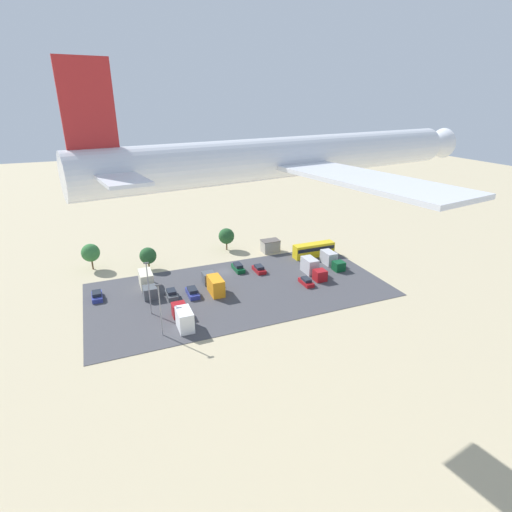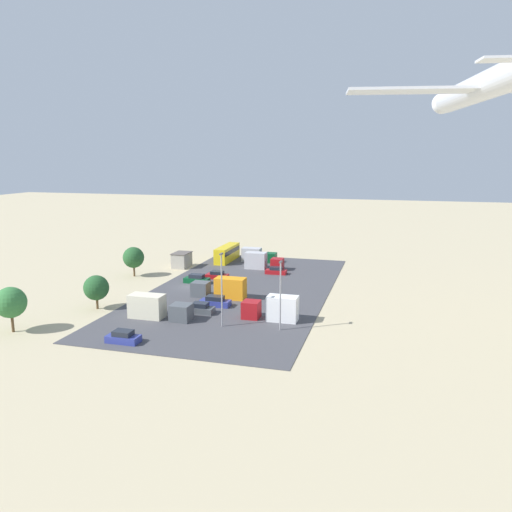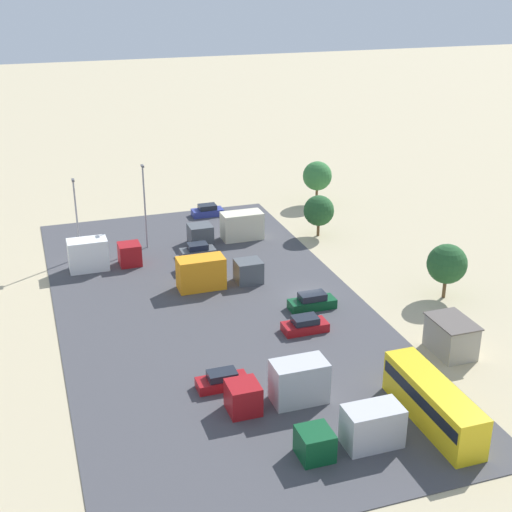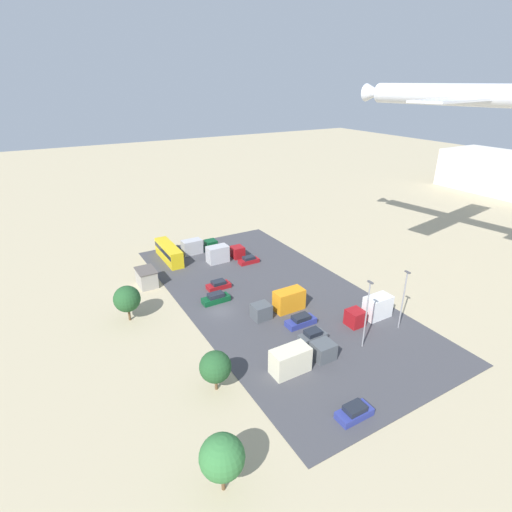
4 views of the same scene
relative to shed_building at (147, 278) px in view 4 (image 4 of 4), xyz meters
The scene contains 22 objects.
ground_plane 16.67m from the shed_building, 27.48° to the left, with size 400.00×400.00×0.00m, color tan.
parking_lot_surface 22.97m from the shed_building, 50.04° to the left, with size 60.36×30.05×0.08m.
shed_building is the anchor object (origin of this frame).
bus 11.17m from the shed_building, 140.36° to the left, with size 10.56×2.58×3.36m.
parked_car_0 32.50m from the shed_building, 28.78° to the left, with size 1.97×4.03×1.60m.
parked_car_1 29.51m from the shed_building, 33.98° to the left, with size 1.99×4.73×1.60m.
parked_car_2 14.38m from the shed_building, 34.90° to the left, with size 1.85×4.67×1.63m.
parked_car_3 20.64m from the shed_building, 87.45° to the left, with size 1.75×4.17×1.44m.
parked_car_4 13.14m from the shed_building, 54.52° to the left, with size 1.95×4.21×1.46m.
parked_car_5 43.58m from the shed_building, 14.39° to the left, with size 1.96×4.19×1.54m.
parked_truck_0 39.21m from the shed_building, 43.14° to the left, with size 2.44×7.95×3.55m.
parked_truck_1 16.94m from the shed_building, 99.42° to the left, with size 2.49×7.91×3.41m.
parked_truck_2 34.07m from the shed_building, 17.95° to the left, with size 2.59×9.24×3.38m.
parked_truck_3 25.48m from the shed_building, 38.81° to the left, with size 2.47×9.04×3.44m.
parked_truck_4 16.76m from the shed_building, 124.66° to the left, with size 2.40×7.63×3.03m.
tree_near_shed 30.57m from the shed_building, ahead, with size 3.83×3.83×5.24m.
tree_apron_mid 11.61m from the shed_building, 29.60° to the right, with size 4.07×4.07×5.77m.
tree_apron_far 42.99m from the shed_building, ahead, with size 4.11×4.11×6.12m.
light_pole_lot_centre 43.53m from the shed_building, 41.39° to the left, with size 0.90×0.28×9.42m.
light_pole_lot_edge 39.34m from the shed_building, 31.97° to the left, with size 0.90×0.28×10.19m.
horizon_parking_garage 121.74m from the shed_building, 93.51° to the left, with size 35.67×19.63×12.41m.
airplane 64.64m from the shed_building, 68.36° to the left, with size 42.59×35.92×9.60m.
Camera 4 is at (50.72, -22.88, 34.13)m, focal length 28.00 mm.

